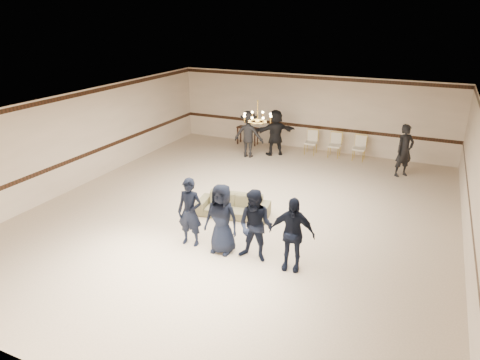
# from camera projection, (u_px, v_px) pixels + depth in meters

# --- Properties ---
(room) EXTENTS (12.01, 14.01, 3.21)m
(room) POSITION_uv_depth(u_px,v_px,m) (244.00, 161.00, 12.29)
(room) COLOR beige
(room) RESTS_ON ground
(chair_rail) EXTENTS (12.00, 0.02, 0.14)m
(chair_rail) POSITION_uv_depth(u_px,v_px,m) (310.00, 126.00, 18.42)
(chair_rail) COLOR black
(chair_rail) RESTS_ON wall_back
(crown_molding) EXTENTS (12.00, 0.02, 0.14)m
(crown_molding) POSITION_uv_depth(u_px,v_px,m) (313.00, 78.00, 17.65)
(crown_molding) COLOR black
(crown_molding) RESTS_ON wall_back
(chandelier) EXTENTS (0.94, 0.94, 0.89)m
(chandelier) POSITION_uv_depth(u_px,v_px,m) (258.00, 111.00, 12.67)
(chandelier) COLOR gold
(chandelier) RESTS_ON ceiling
(boy_a) EXTENTS (0.70, 0.49, 1.80)m
(boy_a) POSITION_uv_depth(u_px,v_px,m) (190.00, 212.00, 10.76)
(boy_a) COLOR black
(boy_a) RESTS_ON floor
(boy_b) EXTENTS (0.88, 0.58, 1.80)m
(boy_b) POSITION_uv_depth(u_px,v_px,m) (222.00, 219.00, 10.41)
(boy_b) COLOR black
(boy_b) RESTS_ON floor
(boy_c) EXTENTS (0.88, 0.69, 1.80)m
(boy_c) POSITION_uv_depth(u_px,v_px,m) (256.00, 226.00, 10.06)
(boy_c) COLOR black
(boy_c) RESTS_ON floor
(boy_d) EXTENTS (1.11, 0.58, 1.80)m
(boy_d) POSITION_uv_depth(u_px,v_px,m) (292.00, 234.00, 9.72)
(boy_d) COLOR black
(boy_d) RESTS_ON floor
(settee) EXTENTS (2.21, 1.13, 0.62)m
(settee) POSITION_uv_depth(u_px,v_px,m) (233.00, 206.00, 12.52)
(settee) COLOR #6F674A
(settee) RESTS_ON floor
(adult_left) EXTENTS (1.29, 0.81, 1.93)m
(adult_left) POSITION_uv_depth(u_px,v_px,m) (249.00, 134.00, 17.40)
(adult_left) COLOR black
(adult_left) RESTS_ON floor
(adult_mid) EXTENTS (1.77, 1.52, 1.93)m
(adult_mid) POSITION_uv_depth(u_px,v_px,m) (275.00, 132.00, 17.64)
(adult_mid) COLOR black
(adult_mid) RESTS_ON floor
(adult_right) EXTENTS (0.83, 0.82, 1.93)m
(adult_right) POSITION_uv_depth(u_px,v_px,m) (404.00, 151.00, 15.33)
(adult_right) COLOR black
(adult_right) RESTS_ON floor
(banquet_chair_left) EXTENTS (0.51, 0.51, 1.00)m
(banquet_chair_left) POSITION_uv_depth(u_px,v_px,m) (311.00, 143.00, 17.89)
(banquet_chair_left) COLOR beige
(banquet_chair_left) RESTS_ON floor
(banquet_chair_mid) EXTENTS (0.51, 0.51, 1.00)m
(banquet_chair_mid) POSITION_uv_depth(u_px,v_px,m) (335.00, 145.00, 17.50)
(banquet_chair_mid) COLOR beige
(banquet_chair_mid) RESTS_ON floor
(banquet_chair_right) EXTENTS (0.50, 0.50, 1.00)m
(banquet_chair_right) POSITION_uv_depth(u_px,v_px,m) (359.00, 148.00, 17.12)
(banquet_chair_right) COLOR beige
(banquet_chair_right) RESTS_ON floor
(console_table) EXTENTS (0.98, 0.48, 0.80)m
(console_table) POSITION_uv_depth(u_px,v_px,m) (248.00, 136.00, 19.26)
(console_table) COLOR black
(console_table) RESTS_ON floor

